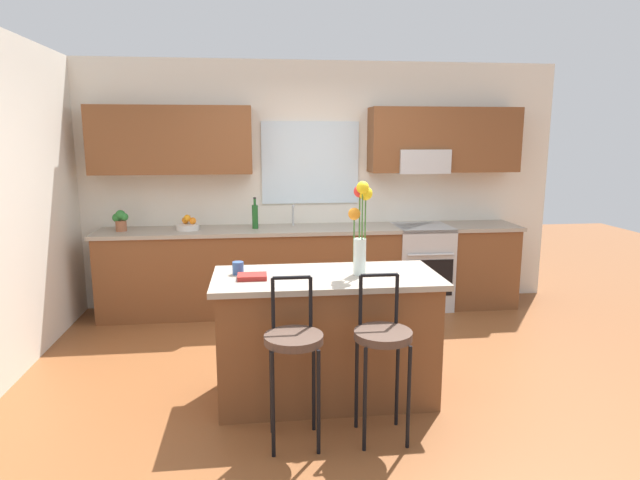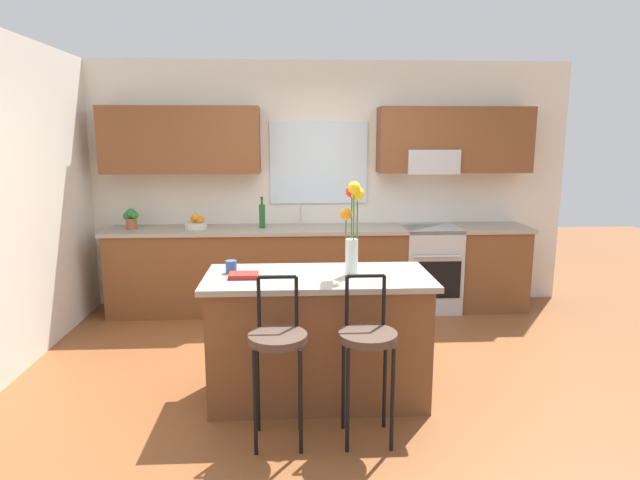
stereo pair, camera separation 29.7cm
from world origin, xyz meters
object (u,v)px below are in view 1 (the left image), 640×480
Objects in this scene: flower_vase at (360,223)px; oven_range at (421,266)px; kitchen_island at (326,336)px; fruit_bowl_oranges at (188,225)px; cookbook at (252,277)px; bottle_olive_oil at (255,216)px; bar_stool_near at (294,346)px; bar_stool_middle at (383,342)px; mug_ceramic at (238,268)px; potted_plant_small at (121,220)px.

oven_range is at bearing 61.79° from flower_vase.
kitchen_island is 6.67× the size of fruit_bowl_oranges.
cookbook is (-1.85, -2.07, 0.48)m from oven_range.
bottle_olive_oil is (0.70, -0.00, 0.09)m from fruit_bowl_oranges.
cookbook is at bearing -90.57° from bottle_olive_oil.
bar_stool_near is 1.00× the size of bar_stool_middle.
bottle_olive_oil reaches higher than mug_ceramic.
bar_stool_near is at bearing -63.17° from mug_ceramic.
flower_vase reaches higher than potted_plant_small.
mug_ceramic is (-0.62, 0.10, 0.50)m from kitchen_island.
potted_plant_small is at bearing -179.73° from fruit_bowl_oranges.
potted_plant_small reaches higher than kitchen_island.
oven_range is 2.75× the size of bottle_olive_oil.
bottle_olive_oil reaches higher than oven_range.
bottle_olive_oil is at bearing 103.69° from kitchen_island.
bar_stool_near is at bearing -65.59° from cookbook.
flower_vase reaches higher than bar_stool_near.
kitchen_island is at bearing 4.95° from cookbook.
kitchen_island is 2.41× the size of flower_vase.
bar_stool_middle is at bearing -73.64° from bottle_olive_oil.
mug_ceramic is at bearing 125.18° from cookbook.
flower_vase is (-1.10, -2.04, 0.83)m from oven_range.
oven_range is 1.38× the size of flower_vase.
potted_plant_small is (-2.12, 2.07, -0.25)m from flower_vase.
bottle_olive_oil is at bearing 86.46° from mug_ceramic.
mug_ceramic is 2.04m from fruit_bowl_oranges.
bottle_olive_oil reaches higher than bar_stool_middle.
kitchen_island is at bearing 115.12° from bar_stool_middle.
bar_stool_near is at bearing -85.13° from bottle_olive_oil.
oven_range is 4.60× the size of cookbook.
mug_ceramic is 0.18m from cookbook.
oven_range is 2.43m from kitchen_island.
fruit_bowl_oranges is (-0.68, 2.10, 0.03)m from cookbook.
mug_ceramic is at bearing -73.40° from fruit_bowl_oranges.
fruit_bowl_oranges is (-0.58, 1.96, 0.00)m from mug_ceramic.
bar_stool_near is 2.68m from bottle_olive_oil.
oven_range is at bearing -0.77° from bottle_olive_oil.
flower_vase is at bearing -7.45° from mug_ceramic.
kitchen_island is 0.70m from cookbook.
flower_vase is 3.32× the size of cookbook.
bar_stool_middle is 1.57× the size of flower_vase.
bar_stool_middle is (-1.06, -2.61, 0.18)m from oven_range.
oven_range is 0.88× the size of bar_stool_middle.
cookbook is at bearing -56.96° from potted_plant_small.
mug_ceramic reaches higher than cookbook.
fruit_bowl_oranges reaches higher than cookbook.
kitchen_island is 2.19m from bottle_olive_oil.
potted_plant_small is at bearing 132.56° from kitchen_island.
mug_ceramic reaches higher than kitchen_island.
oven_range is 1.93m from bottle_olive_oil.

